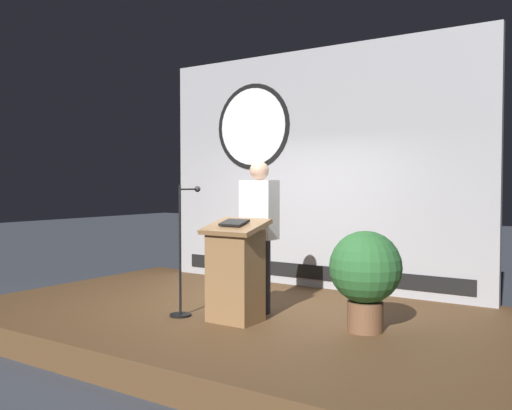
% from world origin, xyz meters
% --- Properties ---
extents(ground_plane, '(40.00, 40.00, 0.00)m').
position_xyz_m(ground_plane, '(0.00, 0.00, 0.00)').
color(ground_plane, '#383D47').
extents(stage_platform, '(6.40, 4.00, 0.30)m').
position_xyz_m(stage_platform, '(0.00, 0.00, 0.15)').
color(stage_platform, brown).
rests_on(stage_platform, ground).
extents(banner_display, '(4.99, 0.12, 3.40)m').
position_xyz_m(banner_display, '(-0.03, 1.85, 2.00)').
color(banner_display, '#9E9EA3').
rests_on(banner_display, stage_platform).
extents(podium, '(0.64, 0.50, 1.11)m').
position_xyz_m(podium, '(0.25, -0.43, 0.84)').
color(podium, olive).
rests_on(podium, stage_platform).
extents(speaker_person, '(0.40, 0.26, 1.74)m').
position_xyz_m(speaker_person, '(0.24, 0.05, 1.19)').
color(speaker_person, black).
rests_on(speaker_person, stage_platform).
extents(microphone_stand, '(0.24, 0.46, 1.47)m').
position_xyz_m(microphone_stand, '(-0.40, -0.54, 0.81)').
color(microphone_stand, black).
rests_on(microphone_stand, stage_platform).
extents(potted_plant, '(0.73, 0.73, 1.01)m').
position_xyz_m(potted_plant, '(1.57, -0.03, 0.90)').
color(potted_plant, brown).
rests_on(potted_plant, stage_platform).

